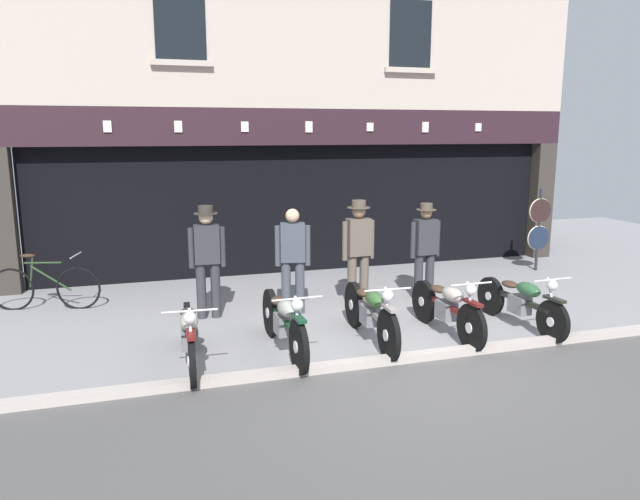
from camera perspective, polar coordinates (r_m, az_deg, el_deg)
name	(u,v)px	position (r m, az deg, el deg)	size (l,w,h in m)	color
ground	(459,398)	(7.01, 13.08, -13.54)	(23.61, 22.00, 0.18)	gray
shop_facade	(285,181)	(13.90, -3.34, 6.53)	(11.91, 4.42, 6.42)	black
motorcycle_left	(189,334)	(7.62, -12.32, -7.80)	(0.62, 1.98, 0.91)	black
motorcycle_center_left	(284,322)	(7.85, -3.46, -6.81)	(0.62, 2.12, 0.93)	black
motorcycle_center	(370,312)	(8.26, 4.82, -5.92)	(0.62, 2.09, 0.93)	black
motorcycle_center_right	(447,307)	(8.70, 12.00, -5.33)	(0.62, 1.96, 0.92)	black
motorcycle_right	(521,301)	(9.32, 18.59, -4.63)	(0.62, 2.00, 0.89)	black
salesman_left	(207,256)	(9.36, -10.68, -0.54)	(0.56, 0.36, 1.76)	#2D2D33
shopkeeper_center	(293,256)	(9.46, -2.61, -0.55)	(0.55, 0.30, 1.68)	#3D424C
salesman_right	(358,248)	(9.75, 3.66, 0.20)	(0.56, 0.37, 1.78)	brown
assistant_far_right	(425,247)	(10.36, 9.96, 0.29)	(0.56, 0.34, 1.68)	#2D2D33
tyre_sign_pole	(539,225)	(13.20, 20.12, 2.23)	(0.51, 0.06, 1.71)	#232328
advert_board_near	(159,196)	(11.92, -15.09, 4.98)	(0.73, 0.03, 0.98)	silver
leaning_bicycle	(45,287)	(10.75, -24.73, -3.20)	(1.73, 0.60, 0.95)	black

